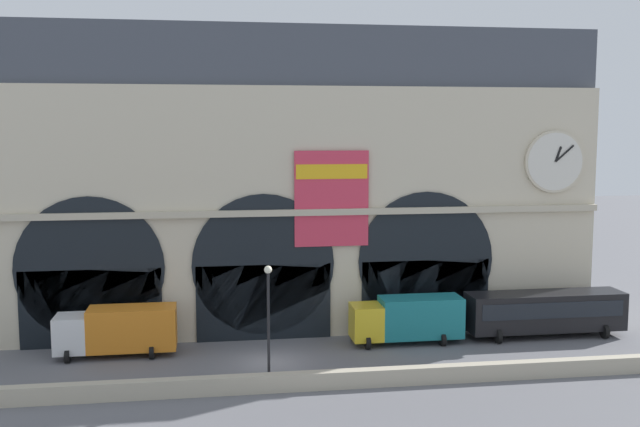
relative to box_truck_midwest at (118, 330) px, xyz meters
name	(u,v)px	position (x,y,z in m)	size (l,w,h in m)	color
ground_plane	(270,362)	(9.45, -2.73, -1.70)	(200.00, 200.00, 0.00)	slate
quay_parapet_wall	(278,382)	(9.45, -7.85, -1.20)	(90.00, 0.70, 0.99)	#B2A891
station_building	(261,187)	(9.49, 4.40, 8.63)	(47.86, 4.68, 21.39)	beige
box_truck_midwest	(118,330)	(0.00, 0.00, 0.00)	(7.50, 2.91, 3.12)	white
box_truck_mideast	(408,318)	(18.96, -0.05, 0.00)	(7.50, 2.91, 3.12)	gold
bus_east	(545,311)	(28.82, 0.06, 0.08)	(11.00, 3.25, 3.10)	black
street_lamp_quayside	(268,310)	(9.03, -7.05, 2.71)	(0.44, 0.44, 6.90)	black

